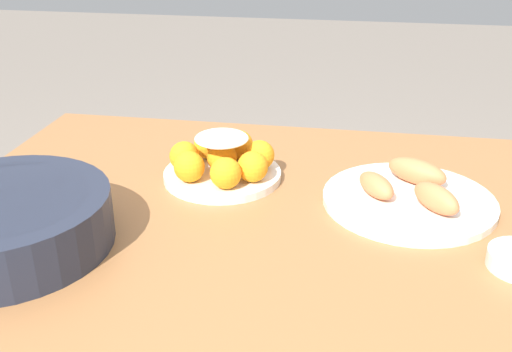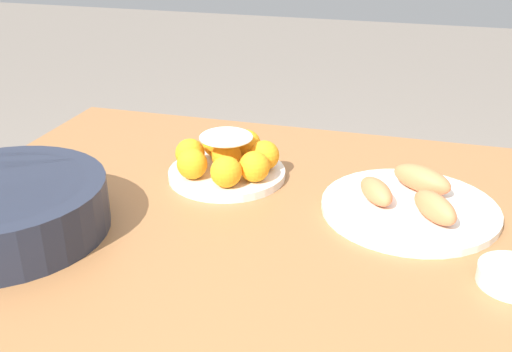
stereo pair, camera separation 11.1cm
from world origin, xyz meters
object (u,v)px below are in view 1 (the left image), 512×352
Objects in this scene: serving_bowl at (3,220)px; seafood_platter at (410,195)px; dining_table at (292,262)px; cake_plate at (222,162)px.

serving_bowl is 1.09× the size of seafood_platter.
dining_table is 0.50m from serving_bowl.
dining_table is at bearing -157.45° from serving_bowl.
cake_plate is 0.36m from seafood_platter.
dining_table is 4.16× the size of seafood_platter.
serving_bowl is (0.29, 0.31, 0.01)m from cake_plate.
seafood_platter is (-0.64, -0.26, -0.03)m from serving_bowl.
cake_plate is 0.42m from serving_bowl.
seafood_platter is at bearing 173.06° from cake_plate.
cake_plate is at bearing -132.97° from serving_bowl.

